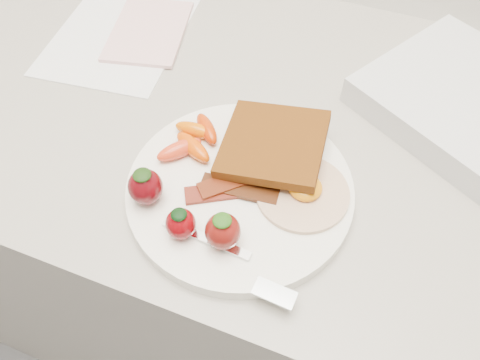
% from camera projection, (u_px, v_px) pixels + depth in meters
% --- Properties ---
extents(counter, '(2.00, 0.60, 0.90)m').
position_uv_depth(counter, '(257.00, 260.00, 1.01)').
color(counter, gray).
rests_on(counter, ground).
extents(plate, '(0.27, 0.27, 0.02)m').
position_uv_depth(plate, '(240.00, 189.00, 0.56)').
color(plate, white).
rests_on(plate, counter).
extents(toast_lower, '(0.11, 0.11, 0.01)m').
position_uv_depth(toast_lower, '(264.00, 146.00, 0.58)').
color(toast_lower, black).
rests_on(toast_lower, plate).
extents(toast_upper, '(0.13, 0.13, 0.03)m').
position_uv_depth(toast_upper, '(273.00, 144.00, 0.56)').
color(toast_upper, '#4F2A08').
rests_on(toast_upper, toast_lower).
extents(fried_egg, '(0.12, 0.12, 0.02)m').
position_uv_depth(fried_egg, '(303.00, 191.00, 0.54)').
color(fried_egg, beige).
rests_on(fried_egg, plate).
extents(bacon_strips, '(0.11, 0.09, 0.01)m').
position_uv_depth(bacon_strips, '(233.00, 187.00, 0.55)').
color(bacon_strips, '#4C1105').
rests_on(bacon_strips, plate).
extents(baby_carrots, '(0.07, 0.10, 0.02)m').
position_uv_depth(baby_carrots, '(193.00, 140.00, 0.58)').
color(baby_carrots, '#E46101').
rests_on(baby_carrots, plate).
extents(strawberries, '(0.14, 0.06, 0.05)m').
position_uv_depth(strawberries, '(181.00, 211.00, 0.51)').
color(strawberries, '#4E050A').
rests_on(strawberries, plate).
extents(fork, '(0.16, 0.05, 0.00)m').
position_uv_depth(fork, '(236.00, 262.00, 0.49)').
color(fork, white).
rests_on(fork, plate).
extents(paper_sheet, '(0.22, 0.28, 0.00)m').
position_uv_depth(paper_sheet, '(120.00, 33.00, 0.75)').
color(paper_sheet, white).
rests_on(paper_sheet, counter).
extents(notepad, '(0.15, 0.19, 0.01)m').
position_uv_depth(notepad, '(149.00, 31.00, 0.75)').
color(notepad, beige).
rests_on(notepad, paper_sheet).
extents(appliance, '(0.36, 0.34, 0.04)m').
position_uv_depth(appliance, '(480.00, 110.00, 0.62)').
color(appliance, silver).
rests_on(appliance, counter).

